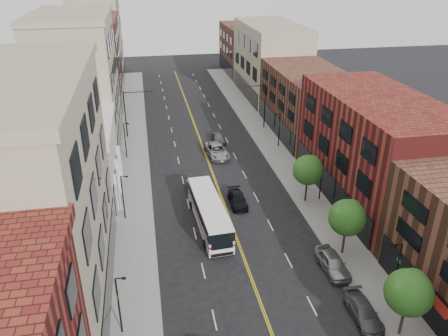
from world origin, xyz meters
TOP-DOWN VIEW (x-y plane):
  - sidewalk_left at (-10.00, 35.00)m, footprint 4.00×110.00m
  - sidewalk_right at (10.00, 35.00)m, footprint 4.00×110.00m
  - bldg_l_tanoffice at (-17.00, 13.00)m, footprint 10.00×22.00m
  - bldg_l_white at (-17.00, 31.00)m, footprint 10.00×14.00m
  - bldg_l_far_a at (-17.00, 48.00)m, footprint 10.00×20.00m
  - bldg_l_far_b at (-17.00, 68.00)m, footprint 10.00×20.00m
  - bldg_l_far_c at (-17.00, 86.00)m, footprint 10.00×16.00m
  - bldg_r_mid at (17.00, 24.00)m, footprint 10.00×22.00m
  - bldg_r_far_a at (17.00, 45.00)m, footprint 10.00×20.00m
  - bldg_r_far_b at (17.00, 66.00)m, footprint 10.00×22.00m
  - bldg_r_far_c at (17.00, 86.00)m, footprint 10.00×18.00m
  - tree_r_1 at (9.39, 4.07)m, footprint 3.40×3.40m
  - tree_r_2 at (9.39, 14.07)m, footprint 3.40×3.40m
  - tree_r_3 at (9.39, 24.07)m, footprint 3.40×3.40m
  - lamp_l_1 at (-10.95, 8.00)m, footprint 0.81×0.55m
  - lamp_l_2 at (-10.95, 24.00)m, footprint 0.81×0.55m
  - lamp_l_3 at (-10.95, 40.00)m, footprint 0.81×0.55m
  - lamp_r_1 at (10.95, 8.00)m, footprint 0.81×0.55m
  - lamp_r_2 at (10.95, 24.00)m, footprint 0.81×0.55m
  - lamp_r_3 at (10.95, 40.00)m, footprint 0.81×0.55m
  - signal_mast_left at (-10.27, 48.00)m, footprint 4.49×0.18m
  - signal_mast_right at (10.27, 48.00)m, footprint 4.49×0.18m
  - city_bus at (-2.32, 21.13)m, footprint 3.23×11.52m
  - car_parked_mid at (7.40, 6.04)m, footprint 1.98×4.60m
  - car_parked_far at (7.40, 11.96)m, footprint 2.04×4.78m
  - car_lane_behind at (-2.78, 28.00)m, footprint 2.24×5.14m
  - car_lane_a at (1.50, 24.80)m, footprint 1.83×4.43m
  - car_lane_b at (1.50, 38.48)m, footprint 3.25×6.13m
  - car_lane_c at (2.54, 43.36)m, footprint 1.82×4.12m

SIDE VIEW (x-z plane):
  - sidewalk_left at x=-10.00m, z-range 0.00..0.15m
  - sidewalk_right at x=10.00m, z-range 0.00..0.15m
  - car_lane_a at x=1.50m, z-range 0.00..1.28m
  - car_parked_mid at x=7.40m, z-range 0.00..1.32m
  - car_lane_c at x=2.54m, z-range 0.00..1.38m
  - car_parked_far at x=7.40m, z-range 0.00..1.61m
  - car_lane_b at x=1.50m, z-range 0.00..1.64m
  - car_lane_behind at x=-2.78m, z-range 0.00..1.65m
  - city_bus at x=-2.32m, z-range 0.24..3.17m
  - lamp_l_1 at x=-10.95m, z-range 0.45..5.50m
  - lamp_l_2 at x=-10.95m, z-range 0.45..5.50m
  - lamp_l_3 at x=-10.95m, z-range 0.45..5.50m
  - lamp_r_1 at x=10.95m, z-range 0.45..5.50m
  - lamp_r_2 at x=10.95m, z-range 0.45..5.50m
  - lamp_r_3 at x=10.95m, z-range 0.45..5.50m
  - bldg_l_white at x=-17.00m, z-range 0.00..8.00m
  - tree_r_1 at x=9.39m, z-range 1.33..6.92m
  - tree_r_2 at x=9.39m, z-range 1.33..6.92m
  - tree_r_3 at x=9.39m, z-range 1.33..6.92m
  - signal_mast_left at x=-10.27m, z-range 1.05..8.25m
  - signal_mast_right at x=10.27m, z-range 1.05..8.25m
  - bldg_r_far_a at x=17.00m, z-range 0.00..10.00m
  - bldg_r_far_c at x=17.00m, z-range 0.00..11.00m
  - bldg_r_mid at x=17.00m, z-range 0.00..12.00m
  - bldg_r_far_b at x=17.00m, z-range 0.00..14.00m
  - bldg_l_far_b at x=-17.00m, z-range 0.00..15.00m
  - bldg_l_tanoffice at x=-17.00m, z-range 0.00..18.00m
  - bldg_l_far_a at x=-17.00m, z-range 0.00..18.00m
  - bldg_l_far_c at x=-17.00m, z-range 0.00..20.00m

